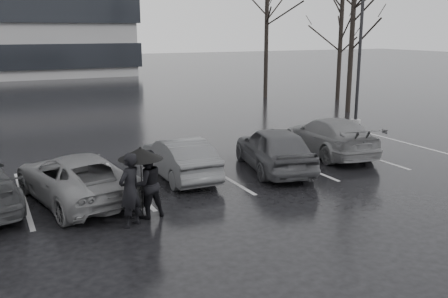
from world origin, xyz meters
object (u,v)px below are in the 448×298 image
at_px(pedestrian_right, 147,184).
at_px(tree_north, 267,31).
at_px(tree_east, 352,36).
at_px(pedestrian_left, 130,190).
at_px(tree_ne, 340,43).
at_px(car_west_a, 180,158).
at_px(car_main, 274,148).
at_px(car_east, 329,136).
at_px(car_west_b, 75,177).
at_px(lamp_post, 360,40).

relative_size(pedestrian_right, tree_north, 0.19).
bearing_deg(tree_east, pedestrian_left, -144.62).
bearing_deg(tree_ne, car_west_a, -142.56).
relative_size(tree_east, tree_north, 0.94).
bearing_deg(car_main, car_east, -149.57).
bearing_deg(tree_east, car_west_a, -149.02).
distance_m(car_main, car_west_b, 6.09).
bearing_deg(tree_ne, lamp_post, -122.78).
distance_m(car_east, tree_east, 10.47).
distance_m(car_east, lamp_post, 7.23).
xyz_separation_m(car_west_a, pedestrian_right, (-1.85, -2.69, 0.21)).
height_order(car_west_b, car_east, car_east).
bearing_deg(car_west_b, tree_east, -163.65).
xyz_separation_m(car_west_a, car_west_b, (-3.14, -0.72, 0.01)).
distance_m(car_west_b, pedestrian_left, 2.48).
relative_size(car_west_b, tree_east, 0.55).
relative_size(car_east, pedestrian_left, 2.65).
relative_size(car_west_b, pedestrian_right, 2.72).
height_order(pedestrian_right, tree_east, tree_east).
bearing_deg(car_west_b, car_west_a, -178.44).
distance_m(car_west_b, lamp_post, 15.17).
bearing_deg(lamp_post, car_west_b, -158.67).
relative_size(car_west_a, car_east, 0.82).
bearing_deg(car_west_b, car_east, 175.65).
relative_size(car_main, pedestrian_left, 2.42).
relative_size(car_west_b, pedestrian_left, 2.61).
bearing_deg(tree_north, car_west_a, -128.56).
relative_size(car_west_a, tree_north, 0.43).
height_order(car_west_a, pedestrian_right, pedestrian_right).
height_order(pedestrian_left, lamp_post, lamp_post).
height_order(car_west_a, car_west_b, car_west_b).
distance_m(car_east, tree_ne, 14.84).
height_order(car_east, tree_east, tree_east).
relative_size(car_main, tree_east, 0.51).
bearing_deg(tree_north, pedestrian_right, -127.96).
height_order(car_main, tree_east, tree_east).
height_order(pedestrian_right, lamp_post, lamp_post).
distance_m(car_main, pedestrian_right, 5.26).
relative_size(car_east, tree_east, 0.56).
relative_size(car_main, tree_ne, 0.58).
relative_size(lamp_post, tree_east, 1.05).
bearing_deg(tree_ne, pedestrian_left, -140.05).
xyz_separation_m(tree_ne, tree_north, (-3.50, 3.00, 0.75)).
bearing_deg(tree_north, tree_east, -81.87).
height_order(car_west_a, car_east, car_east).
relative_size(car_east, pedestrian_right, 2.76).
distance_m(tree_ne, tree_north, 4.67).
distance_m(pedestrian_left, tree_north, 22.76).
bearing_deg(tree_ne, tree_north, 139.40).
height_order(tree_east, tree_ne, tree_east).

